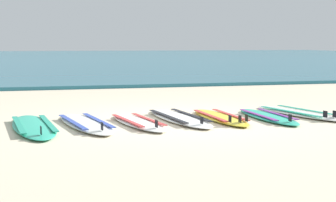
# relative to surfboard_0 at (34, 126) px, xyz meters

# --- Properties ---
(ground_plane) EXTENTS (80.00, 80.00, 0.00)m
(ground_plane) POSITION_rel_surfboard_0_xyz_m (2.32, 0.26, -0.04)
(ground_plane) COLOR beige
(sea) EXTENTS (80.00, 60.00, 0.10)m
(sea) POSITION_rel_surfboard_0_xyz_m (2.32, 36.30, 0.01)
(sea) COLOR #23667A
(sea) RESTS_ON ground
(surfboard_0) EXTENTS (0.86, 2.45, 0.18)m
(surfboard_0) POSITION_rel_surfboard_0_xyz_m (0.00, 0.00, 0.00)
(surfboard_0) COLOR #2DB793
(surfboard_0) RESTS_ON ground
(surfboard_1) EXTENTS (0.95, 2.33, 0.18)m
(surfboard_1) POSITION_rel_surfboard_0_xyz_m (0.78, 0.07, 0.00)
(surfboard_1) COLOR silver
(surfboard_1) RESTS_ON ground
(surfboard_2) EXTENTS (0.80, 2.02, 0.18)m
(surfboard_2) POSITION_rel_surfboard_0_xyz_m (1.60, -0.02, 0.00)
(surfboard_2) COLOR white
(surfboard_2) RESTS_ON ground
(surfboard_3) EXTENTS (0.84, 2.37, 0.18)m
(surfboard_3) POSITION_rel_surfboard_0_xyz_m (2.36, 0.27, 0.00)
(surfboard_3) COLOR white
(surfboard_3) RESTS_ON ground
(surfboard_4) EXTENTS (0.59, 2.05, 0.18)m
(surfboard_4) POSITION_rel_surfboard_0_xyz_m (3.04, 0.15, 0.00)
(surfboard_4) COLOR yellow
(surfboard_4) RESTS_ON ground
(surfboard_5) EXTENTS (0.52, 1.99, 0.18)m
(surfboard_5) POSITION_rel_surfboard_0_xyz_m (3.86, 0.03, 0.00)
(surfboard_5) COLOR #2DB793
(surfboard_5) RESTS_ON ground
(surfboard_6) EXTENTS (1.03, 2.28, 0.18)m
(surfboard_6) POSITION_rel_surfboard_0_xyz_m (4.59, 0.30, 0.00)
(surfboard_6) COLOR silver
(surfboard_6) RESTS_ON ground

